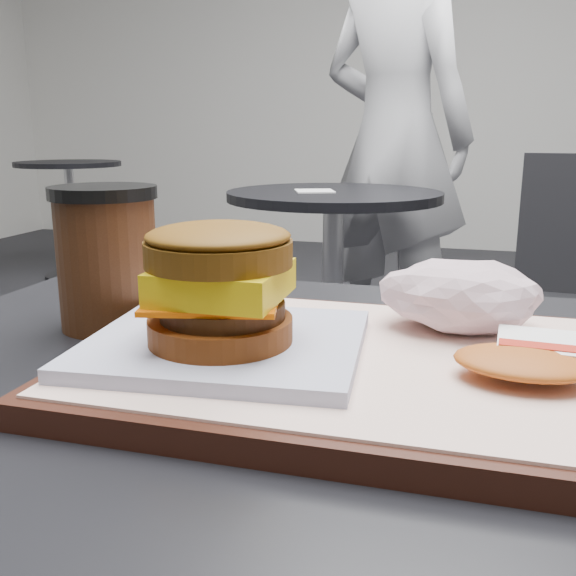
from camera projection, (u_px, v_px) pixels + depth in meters
The scene contains 10 objects.
serving_tray at pixel (355, 365), 0.46m from camera, with size 0.38×0.28×0.02m.
breakfast_sandwich at pixel (222, 299), 0.44m from camera, with size 0.20×0.19×0.09m.
hash_brown at pixel (549, 358), 0.41m from camera, with size 0.12×0.09×0.02m.
crumpled_wrapper at pixel (460, 295), 0.50m from camera, with size 0.12×0.10×0.05m, color silver, non-canonical shape.
coffee_cup at pixel (107, 253), 0.56m from camera, with size 0.09×0.09×0.13m.
neighbor_table at pixel (333, 252), 2.13m from camera, with size 0.70×0.70×0.75m.
napkin at pixel (315, 191), 2.07m from camera, with size 0.12×0.12×0.00m, color white.
neighbor_chair at pixel (541, 281), 1.89m from camera, with size 0.61×0.45×0.88m.
patron at pixel (394, 138), 2.58m from camera, with size 0.67×0.44×1.83m, color #BAB9BE.
bg_table_mid at pixel (70, 191), 4.12m from camera, with size 0.66×0.66×0.75m.
Camera 1 is at (0.08, -0.41, 0.94)m, focal length 40.00 mm.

